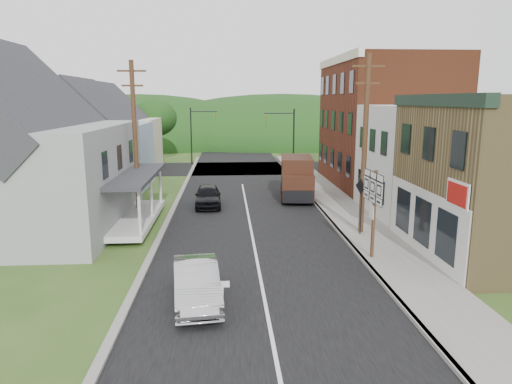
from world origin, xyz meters
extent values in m
plane|color=#2D4719|center=(0.00, 0.00, 0.00)|extent=(120.00, 120.00, 0.00)
cube|color=black|center=(0.00, 10.00, 0.00)|extent=(9.00, 90.00, 0.02)
cube|color=black|center=(0.00, 27.00, 0.00)|extent=(60.00, 9.00, 0.02)
cube|color=slate|center=(5.90, 8.00, 0.07)|extent=(2.80, 55.00, 0.15)
cube|color=slate|center=(4.55, 8.00, 0.07)|extent=(0.20, 55.00, 0.15)
cube|color=slate|center=(-4.65, 8.00, 0.06)|extent=(0.30, 55.00, 0.12)
cube|color=silver|center=(11.30, 7.50, 3.25)|extent=(8.00, 7.00, 6.50)
cube|color=#5F2A16|center=(11.30, 17.00, 5.00)|extent=(8.00, 12.00, 10.00)
cube|color=gray|center=(-12.00, 6.00, 2.75)|extent=(10.00, 12.00, 5.50)
cube|color=#9AACD2|center=(-11.00, 17.00, 2.50)|extent=(7.00, 8.00, 5.00)
cube|color=beige|center=(-11.50, 26.00, 2.50)|extent=(7.00, 8.00, 5.00)
cylinder|color=#472D19|center=(5.60, 3.50, 4.50)|extent=(0.26, 0.26, 9.00)
cube|color=#472D19|center=(5.60, 3.50, 8.40)|extent=(1.60, 0.10, 0.10)
cube|color=#472D19|center=(5.60, 3.50, 7.60)|extent=(1.20, 0.10, 0.10)
cylinder|color=#472D19|center=(-6.50, 8.00, 4.50)|extent=(0.26, 0.26, 9.00)
cube|color=#472D19|center=(-6.50, 8.00, 8.40)|extent=(1.60, 0.10, 0.10)
cube|color=#472D19|center=(-6.50, 8.00, 7.60)|extent=(1.20, 0.10, 0.10)
cylinder|color=black|center=(5.00, 23.50, 3.00)|extent=(0.14, 0.14, 6.00)
cylinder|color=black|center=(3.60, 23.50, 5.60)|extent=(2.80, 0.10, 0.10)
imported|color=olive|center=(2.40, 23.50, 4.90)|extent=(0.16, 0.20, 1.00)
cylinder|color=black|center=(-5.00, 30.50, 3.00)|extent=(0.14, 0.14, 6.00)
cylinder|color=black|center=(-3.60, 30.50, 5.60)|extent=(2.80, 0.10, 0.10)
imported|color=olive|center=(-2.40, 30.50, 4.90)|extent=(0.16, 0.20, 1.00)
cylinder|color=#382616|center=(-19.00, 20.00, 2.38)|extent=(0.36, 0.36, 4.76)
ellipsoid|color=black|center=(-19.00, 20.00, 5.95)|extent=(5.80, 5.80, 4.93)
cylinder|color=#382616|center=(-9.00, 32.00, 1.96)|extent=(0.36, 0.36, 3.92)
ellipsoid|color=black|center=(-9.00, 32.00, 4.90)|extent=(4.80, 4.80, 4.08)
ellipsoid|color=black|center=(0.00, 55.00, 0.00)|extent=(90.00, 30.00, 16.00)
imported|color=#B6B6BB|center=(-2.33, -4.03, 0.70)|extent=(1.97, 4.40, 1.40)
imported|color=black|center=(-2.49, 10.32, 0.69)|extent=(1.76, 4.10, 1.38)
cube|color=black|center=(3.67, 12.82, 1.59)|extent=(2.50, 4.19, 2.63)
cube|color=black|center=(3.42, 10.48, 1.13)|extent=(2.23, 1.66, 1.72)
cube|color=black|center=(3.44, 10.66, 1.86)|extent=(2.01, 1.28, 0.05)
cube|color=black|center=(3.34, 9.71, 0.68)|extent=(2.00, 0.35, 0.82)
cylinder|color=black|center=(2.48, 10.67, 0.41)|extent=(0.34, 0.84, 0.82)
cylinder|color=black|center=(4.37, 10.47, 0.41)|extent=(0.34, 0.84, 0.82)
cylinder|color=black|center=(2.86, 14.28, 0.41)|extent=(0.34, 0.84, 0.82)
cylinder|color=black|center=(4.76, 14.08, 0.41)|extent=(0.34, 0.84, 0.82)
cube|color=#472D19|center=(4.97, -0.31, 2.04)|extent=(0.12, 0.12, 3.79)
cube|color=black|center=(4.90, -0.31, 3.24)|extent=(0.12, 2.17, 0.09)
cube|color=white|center=(4.88, -1.07, 3.72)|extent=(0.04, 0.60, 0.24)
cube|color=white|center=(4.88, -1.07, 3.24)|extent=(0.04, 0.65, 0.60)
cube|color=white|center=(4.88, -1.07, 2.75)|extent=(0.04, 0.60, 0.30)
cube|color=white|center=(4.86, -0.31, 3.72)|extent=(0.04, 0.60, 0.24)
cube|color=white|center=(4.86, -0.31, 3.24)|extent=(0.04, 0.65, 0.60)
cube|color=white|center=(4.86, -0.31, 2.75)|extent=(0.04, 0.60, 0.30)
cube|color=white|center=(4.83, 0.44, 3.72)|extent=(0.04, 0.60, 0.24)
cube|color=white|center=(4.83, 0.44, 3.24)|extent=(0.04, 0.65, 0.60)
cube|color=white|center=(4.83, 0.44, 2.75)|extent=(0.04, 0.60, 0.30)
cube|color=white|center=(4.86, -0.31, 2.15)|extent=(0.04, 0.49, 0.60)
cylinder|color=black|center=(5.45, 3.09, 1.49)|extent=(0.09, 0.09, 2.67)
cube|color=black|center=(5.37, 3.09, 2.60)|extent=(0.31, 0.73, 0.79)
cube|color=yellow|center=(5.39, 3.09, 2.60)|extent=(0.29, 0.66, 0.71)
camera|label=1|loc=(-1.25, -18.72, 6.82)|focal=32.00mm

